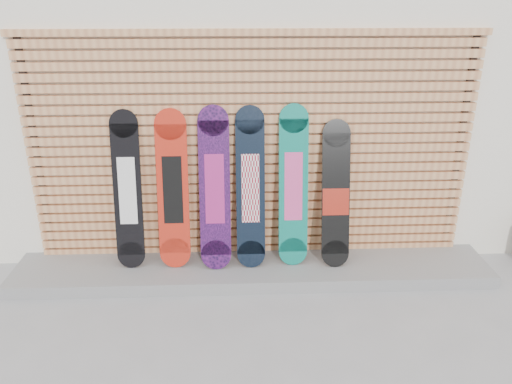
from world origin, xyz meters
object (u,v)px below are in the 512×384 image
snowboard_4 (293,186)px  snowboard_5 (336,195)px  snowboard_0 (128,191)px  snowboard_1 (173,190)px  snowboard_3 (250,188)px  snowboard_2 (215,189)px

snowboard_4 → snowboard_5: 0.41m
snowboard_4 → snowboard_5: (0.40, -0.03, -0.08)m
snowboard_0 → snowboard_1: snowboard_1 is taller
snowboard_1 → snowboard_3: 0.73m
snowboard_2 → snowboard_4: size_ratio=1.00×
snowboard_0 → snowboard_3: 1.15m
snowboard_3 → snowboard_1: bearing=178.8°
snowboard_2 → snowboard_3: 0.33m
snowboard_5 → snowboard_3: bearing=179.0°
snowboard_2 → snowboard_0: bearing=177.8°
snowboard_5 → snowboard_2: bearing=179.8°
snowboard_1 → snowboard_3: size_ratio=0.99×
snowboard_0 → snowboard_5: snowboard_0 is taller
snowboard_1 → snowboard_2: snowboard_2 is taller
snowboard_0 → snowboard_5: size_ratio=1.08×
snowboard_1 → snowboard_2: size_ratio=0.98×
snowboard_0 → snowboard_3: bearing=-1.0°
snowboard_3 → snowboard_5: 0.81m
snowboard_3 → snowboard_4: snowboard_4 is taller
snowboard_0 → snowboard_3: size_ratio=0.98×
snowboard_2 → snowboard_3: bearing=1.9°
snowboard_3 → snowboard_4: size_ratio=0.99×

